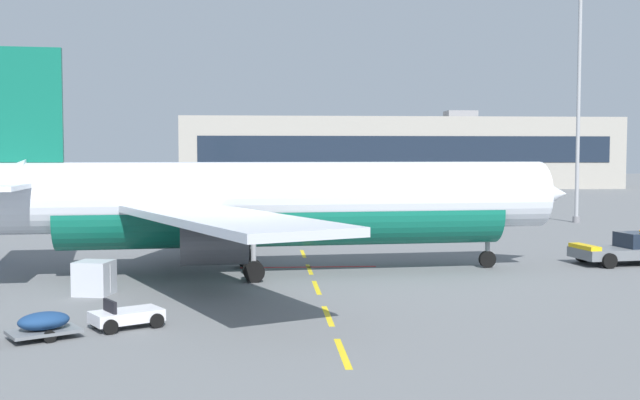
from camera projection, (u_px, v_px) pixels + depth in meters
ground at (557, 233)px, 64.95m from camera, size 400.00×400.00×0.00m
apron_paint_markings at (298, 240)px, 59.64m from camera, size 8.00×94.86×0.01m
airliner_foreground at (275, 203)px, 42.88m from camera, size 34.82×34.47×12.20m
pushback_tug at (628, 249)px, 46.68m from camera, size 6.34×3.84×2.08m
airliner_mid_left at (58, 188)px, 77.74m from camera, size 25.10×23.54×10.16m
baggage_train at (1, 330)px, 26.80m from camera, size 10.63×7.35×1.14m
uld_cargo_container at (94, 278)px, 36.41m from camera, size 1.90×1.87×1.60m
apron_light_mast_far at (579, 75)px, 74.56m from camera, size 1.80×1.80×22.76m
terminal_satellite at (398, 153)px, 156.62m from camera, size 85.70×21.23×15.50m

